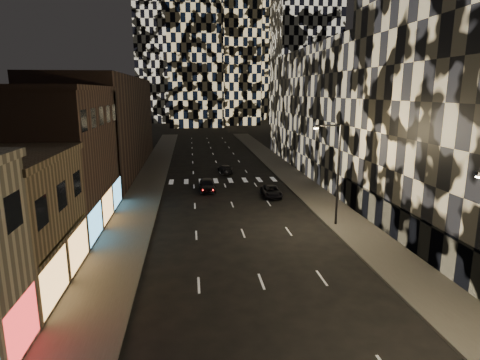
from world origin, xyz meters
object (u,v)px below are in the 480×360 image
object	(u,v)px
car_dark_midlane	(207,185)
car_dark_rightlane	(271,192)
streetlight_far	(336,168)
car_dark_oncoming	(225,169)

from	to	relation	value
car_dark_midlane	car_dark_rightlane	distance (m)	8.06
car_dark_rightlane	streetlight_far	bearing A→B (deg)	-69.20
streetlight_far	car_dark_oncoming	world-z (taller)	streetlight_far
car_dark_midlane	car_dark_rightlane	xyz separation A→B (m)	(7.23, -3.56, -0.16)
car_dark_midlane	car_dark_oncoming	size ratio (longest dim) A/B	1.08
car_dark_oncoming	car_dark_rightlane	distance (m)	14.89
streetlight_far	car_dark_midlane	xyz separation A→B (m)	(-10.77, 14.26, -4.57)
streetlight_far	car_dark_midlane	bearing A→B (deg)	127.07
streetlight_far	car_dark_rightlane	size ratio (longest dim) A/B	2.00
car_dark_midlane	car_dark_oncoming	xyz separation A→B (m)	(3.16, 10.76, -0.17)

